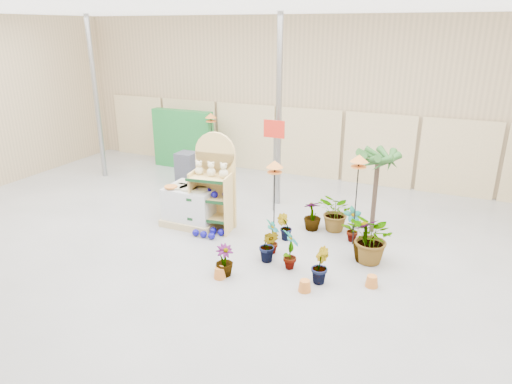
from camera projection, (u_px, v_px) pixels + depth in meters
The scene contains 24 objects.
room at pixel (228, 138), 8.49m from camera, with size 15.20×12.10×4.70m.
display_shelf at pixel (214, 185), 9.78m from camera, with size 0.95×0.67×2.12m.
teddy_bears at pixel (212, 170), 9.56m from camera, with size 0.78×0.20×0.32m.
gazing_balls_shelf at pixel (212, 193), 9.72m from camera, with size 0.78×0.27×0.15m.
gazing_balls_floor at pixel (208, 233), 9.64m from camera, with size 0.63×0.39×0.15m.
pallet_stack at pixel (193, 205), 10.16m from camera, with size 1.22×1.02×0.90m.
charcoal_planters at pixel (187, 170), 12.37m from camera, with size 0.50×0.50×1.00m.
trellis_stock at pixel (183, 139), 14.07m from camera, with size 2.00×0.30×1.80m, color #1B702E.
offer_sign at pixel (274, 147), 10.45m from camera, with size 0.50×0.08×2.20m.
bird_table_front at pixel (275, 167), 8.99m from camera, with size 0.34×0.34×1.70m.
bird_table_right at pixel (359, 161), 8.69m from camera, with size 0.34×0.34×1.89m.
bird_table_back at pixel (211, 118), 13.10m from camera, with size 0.34×0.34×1.85m.
palm at pixel (378, 158), 9.32m from camera, with size 0.70×0.70×1.92m.
potted_plant_0 at pixel (272, 237), 8.80m from camera, with size 0.38×0.25×0.71m, color #255520.
potted_plant_1 at pixel (269, 246), 8.50m from camera, with size 0.36×0.29×0.66m, color #255520.
potted_plant_3 at pixel (366, 240), 8.49m from camera, with size 0.48×0.48×0.87m, color #255520.
potted_plant_4 at pixel (352, 225), 9.29m from camera, with size 0.39×0.27×0.75m, color #255520.
potted_plant_5 at pixel (285, 227), 9.40m from camera, with size 0.31×0.25×0.56m, color #255520.
potted_plant_6 at pixel (337, 213), 9.76m from camera, with size 0.77×0.67×0.86m, color #255520.
potted_plant_7 at pixel (224, 261), 8.04m from camera, with size 0.32×0.32×0.58m, color #255520.
potted_plant_8 at pixel (290, 249), 8.22m from camera, with size 0.41×0.28×0.78m, color #255520.
potted_plant_9 at pixel (320, 265), 7.81m from camera, with size 0.35×0.29×0.64m, color #255520.
potted_plant_10 at pixel (373, 239), 8.40m from camera, with size 0.90×0.78×1.00m, color #255520.
potted_plant_11 at pixel (312, 215), 9.85m from camera, with size 0.38×0.38×0.67m, color #255520.
Camera 1 is at (3.84, -6.49, 4.17)m, focal length 32.00 mm.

